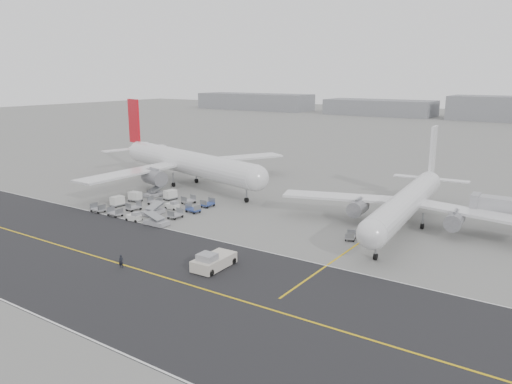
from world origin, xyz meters
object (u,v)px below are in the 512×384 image
Objects in this scene: pushback_tug at (213,261)px; ground_crew_a at (121,261)px; airliner_b at (408,202)px; airliner_a at (185,162)px.

pushback_tug reaches higher than ground_crew_a.
airliner_b is 24.58× the size of ground_crew_a.
pushback_tug is at bearing -119.51° from airliner_b.
pushback_tug is at bearing 10.19° from ground_crew_a.
ground_crew_a is at bearing -148.28° from pushback_tug.
airliner_b is 49.32m from ground_crew_a.
airliner_a is 55.10m from pushback_tug.
airliner_a is at bearing 134.23° from pushback_tug.
airliner_b is (55.41, -4.14, -1.06)m from airliner_a.
airliner_b is 5.22× the size of pushback_tug.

